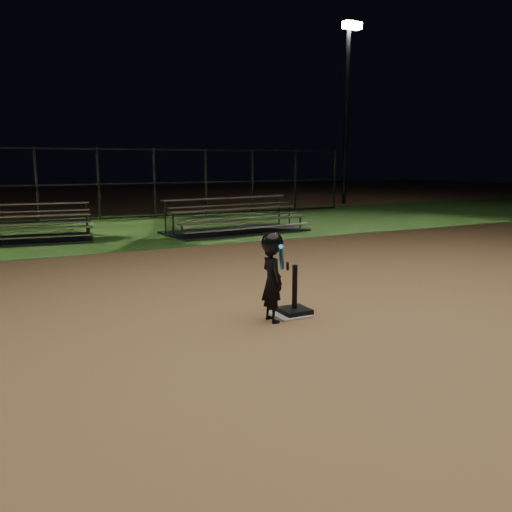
{
  "coord_description": "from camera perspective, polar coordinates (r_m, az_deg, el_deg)",
  "views": [
    {
      "loc": [
        -3.49,
        -5.79,
        2.04
      ],
      "look_at": [
        0.0,
        1.0,
        0.65
      ],
      "focal_mm": 36.7,
      "sensor_mm": 36.0,
      "label": 1
    }
  ],
  "objects": [
    {
      "name": "ground",
      "position": [
        7.06,
        3.73,
        -6.49
      ],
      "size": [
        80.0,
        80.0,
        0.0
      ],
      "primitive_type": "plane",
      "color": "#AC7E4E",
      "rests_on": "ground"
    },
    {
      "name": "grass_strip",
      "position": [
        16.3,
        -14.62,
        2.81
      ],
      "size": [
        60.0,
        8.0,
        0.01
      ],
      "primitive_type": "cube",
      "color": "#30601F",
      "rests_on": "ground"
    },
    {
      "name": "home_plate",
      "position": [
        7.06,
        3.73,
        -6.4
      ],
      "size": [
        0.45,
        0.45,
        0.02
      ],
      "primitive_type": "cube",
      "color": "beige",
      "rests_on": "ground"
    },
    {
      "name": "batting_tee",
      "position": [
        7.08,
        4.22,
        -5.3
      ],
      "size": [
        0.38,
        0.38,
        0.66
      ],
      "color": "black",
      "rests_on": "home_plate"
    },
    {
      "name": "child_batter",
      "position": [
        6.66,
        1.79,
        -2.02
      ],
      "size": [
        0.41,
        0.59,
        1.16
      ],
      "rotation": [
        0.0,
        0.0,
        1.58
      ],
      "color": "black",
      "rests_on": "ground"
    },
    {
      "name": "bleacher_left",
      "position": [
        14.67,
        -25.07,
        2.11
      ],
      "size": [
        4.06,
        2.32,
        0.95
      ],
      "rotation": [
        0.0,
        0.0,
        -0.12
      ],
      "color": "#B8B8BD",
      "rests_on": "ground"
    },
    {
      "name": "bleacher_right",
      "position": [
        15.17,
        -2.2,
        3.35
      ],
      "size": [
        4.18,
        2.3,
        0.99
      ],
      "rotation": [
        0.0,
        0.0,
        0.09
      ],
      "color": "#ACADB1",
      "rests_on": "ground"
    },
    {
      "name": "backstop_fence",
      "position": [
        19.13,
        -16.8,
        7.51
      ],
      "size": [
        20.08,
        0.08,
        2.5
      ],
      "color": "#38383D",
      "rests_on": "ground"
    },
    {
      "name": "light_pole_right",
      "position": [
        26.05,
        9.93,
        16.56
      ],
      "size": [
        0.9,
        0.53,
        8.3
      ],
      "color": "#2D2D30",
      "rests_on": "ground"
    }
  ]
}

